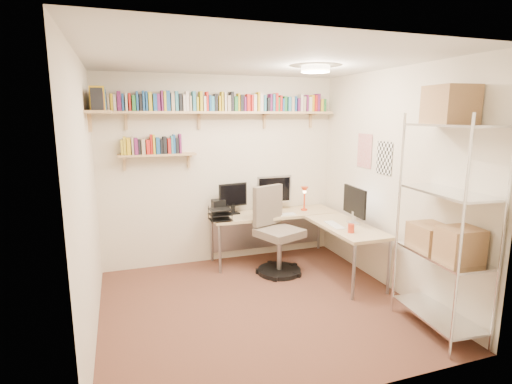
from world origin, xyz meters
The scene contains 6 objects.
ground centered at (0.00, 0.00, 0.00)m, with size 3.20×3.20×0.00m, color #4E2B21.
room_shell centered at (0.00, 0.00, 1.55)m, with size 3.24×3.04×2.52m.
wall_shelves centered at (-0.42, 1.30, 2.03)m, with size 3.12×1.09×0.80m.
corner_desk centered at (0.69, 0.99, 0.67)m, with size 1.80×1.75×1.17m.
office_chair centered at (0.52, 0.81, 0.46)m, with size 0.63×0.64×1.11m.
wire_rack centered at (1.42, -0.98, 1.31)m, with size 0.50×0.90×2.24m.
Camera 1 is at (-1.31, -3.71, 1.99)m, focal length 28.00 mm.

